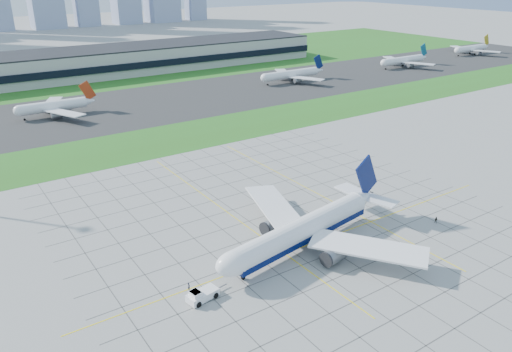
{
  "coord_description": "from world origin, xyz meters",
  "views": [
    {
      "loc": [
        -70.98,
        -80.25,
        60.53
      ],
      "look_at": [
        1.22,
        26.31,
        7.0
      ],
      "focal_mm": 35.0,
      "sensor_mm": 36.0,
      "label": 1
    }
  ],
  "objects_px": {
    "pushback_tug": "(201,295)",
    "crew_far": "(436,220)",
    "airliner": "(303,230)",
    "distant_jet_4": "(471,48)",
    "distant_jet_3": "(403,60)",
    "crew_near": "(189,287)",
    "distant_jet_2": "(292,74)",
    "distant_jet_1": "(55,106)"
  },
  "relations": [
    {
      "from": "crew_far",
      "to": "distant_jet_4",
      "type": "xyz_separation_m",
      "value": [
        251.77,
        160.9,
        3.61
      ]
    },
    {
      "from": "crew_far",
      "to": "distant_jet_2",
      "type": "bearing_deg",
      "value": 116.7
    },
    {
      "from": "pushback_tug",
      "to": "crew_far",
      "type": "distance_m",
      "value": 65.57
    },
    {
      "from": "crew_far",
      "to": "distant_jet_1",
      "type": "height_order",
      "value": "distant_jet_1"
    },
    {
      "from": "airliner",
      "to": "distant_jet_3",
      "type": "height_order",
      "value": "airliner"
    },
    {
      "from": "crew_far",
      "to": "crew_near",
      "type": "bearing_deg",
      "value": -135.87
    },
    {
      "from": "pushback_tug",
      "to": "crew_near",
      "type": "xyz_separation_m",
      "value": [
        -0.59,
        4.19,
        -0.23
      ]
    },
    {
      "from": "airliner",
      "to": "distant_jet_4",
      "type": "relative_size",
      "value": 1.28
    },
    {
      "from": "pushback_tug",
      "to": "distant_jet_2",
      "type": "height_order",
      "value": "distant_jet_2"
    },
    {
      "from": "crew_near",
      "to": "distant_jet_1",
      "type": "height_order",
      "value": "distant_jet_1"
    },
    {
      "from": "crew_near",
      "to": "distant_jet_3",
      "type": "relative_size",
      "value": 0.04
    },
    {
      "from": "distant_jet_3",
      "to": "distant_jet_4",
      "type": "relative_size",
      "value": 1.0
    },
    {
      "from": "crew_near",
      "to": "airliner",
      "type": "bearing_deg",
      "value": -76.24
    },
    {
      "from": "distant_jet_1",
      "to": "distant_jet_2",
      "type": "bearing_deg",
      "value": -0.75
    },
    {
      "from": "crew_near",
      "to": "distant_jet_2",
      "type": "height_order",
      "value": "distant_jet_2"
    },
    {
      "from": "distant_jet_2",
      "to": "crew_far",
      "type": "bearing_deg",
      "value": -115.7
    },
    {
      "from": "airliner",
      "to": "distant_jet_3",
      "type": "distance_m",
      "value": 249.62
    },
    {
      "from": "pushback_tug",
      "to": "distant_jet_4",
      "type": "relative_size",
      "value": 0.22
    },
    {
      "from": "pushback_tug",
      "to": "distant_jet_2",
      "type": "relative_size",
      "value": 0.22
    },
    {
      "from": "crew_far",
      "to": "distant_jet_3",
      "type": "distance_m",
      "value": 227.77
    },
    {
      "from": "distant_jet_1",
      "to": "distant_jet_2",
      "type": "relative_size",
      "value": 1.0
    },
    {
      "from": "airliner",
      "to": "distant_jet_2",
      "type": "height_order",
      "value": "airliner"
    },
    {
      "from": "pushback_tug",
      "to": "airliner",
      "type": "bearing_deg",
      "value": -0.88
    },
    {
      "from": "crew_far",
      "to": "distant_jet_3",
      "type": "bearing_deg",
      "value": 95.11
    },
    {
      "from": "airliner",
      "to": "distant_jet_3",
      "type": "bearing_deg",
      "value": 26.05
    },
    {
      "from": "crew_near",
      "to": "distant_jet_1",
      "type": "bearing_deg",
      "value": 9.33
    },
    {
      "from": "airliner",
      "to": "crew_far",
      "type": "bearing_deg",
      "value": -24.54
    },
    {
      "from": "crew_near",
      "to": "crew_far",
      "type": "relative_size",
      "value": 1.06
    },
    {
      "from": "crew_near",
      "to": "crew_far",
      "type": "bearing_deg",
      "value": -84.86
    },
    {
      "from": "airliner",
      "to": "pushback_tug",
      "type": "xyz_separation_m",
      "value": [
        -29.29,
        -4.38,
        -3.53
      ]
    },
    {
      "from": "distant_jet_3",
      "to": "distant_jet_1",
      "type": "bearing_deg",
      "value": 178.53
    },
    {
      "from": "crew_near",
      "to": "distant_jet_3",
      "type": "xyz_separation_m",
      "value": [
        233.26,
        144.92,
        3.55
      ]
    },
    {
      "from": "pushback_tug",
      "to": "crew_near",
      "type": "relative_size",
      "value": 5.08
    },
    {
      "from": "crew_far",
      "to": "distant_jet_3",
      "type": "relative_size",
      "value": 0.04
    },
    {
      "from": "distant_jet_4",
      "to": "distant_jet_2",
      "type": "bearing_deg",
      "value": -179.21
    },
    {
      "from": "crew_far",
      "to": "airliner",
      "type": "bearing_deg",
      "value": -142.76
    },
    {
      "from": "crew_near",
      "to": "distant_jet_3",
      "type": "height_order",
      "value": "distant_jet_3"
    },
    {
      "from": "distant_jet_3",
      "to": "distant_jet_4",
      "type": "bearing_deg",
      "value": 4.34
    },
    {
      "from": "airliner",
      "to": "distant_jet_3",
      "type": "xyz_separation_m",
      "value": [
        203.38,
        144.73,
        -0.2
      ]
    },
    {
      "from": "distant_jet_4",
      "to": "distant_jet_3",
      "type": "bearing_deg",
      "value": -175.66
    },
    {
      "from": "pushback_tug",
      "to": "distant_jet_1",
      "type": "relative_size",
      "value": 0.22
    },
    {
      "from": "pushback_tug",
      "to": "crew_near",
      "type": "bearing_deg",
      "value": 88.63
    }
  ]
}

